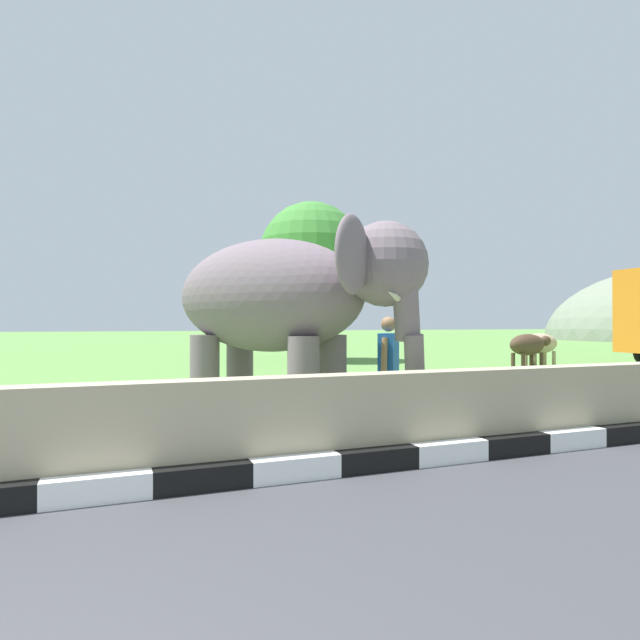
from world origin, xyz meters
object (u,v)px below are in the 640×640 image
Objects in this scene: elephant at (289,298)px; cow_near at (528,345)px; cow_mid at (539,344)px; person_handler at (389,364)px.

cow_near is at bearing 29.76° from elephant.
cow_mid is at bearing 29.84° from elephant.
cow_mid is (0.96, 0.57, 0.00)m from cow_near.
person_handler reaches higher than cow_mid.
elephant is at bearing -150.24° from cow_near.
cow_mid is (10.48, 6.01, -1.05)m from elephant.
cow_near is (9.52, 5.44, -1.05)m from elephant.
elephant is 2.02× the size of cow_near.
person_handler is at bearing -144.39° from cow_near.
cow_near is (8.03, 5.75, -0.06)m from person_handler.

